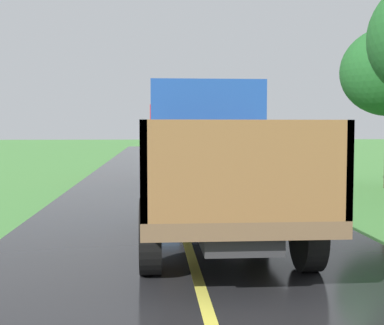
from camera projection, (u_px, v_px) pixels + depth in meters
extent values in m
cube|color=#2D2D30|center=(216.00, 209.00, 8.48)|extent=(0.90, 5.51, 0.24)
cube|color=brown|center=(216.00, 197.00, 8.47)|extent=(2.30, 5.80, 0.20)
cube|color=#1E479E|center=(204.00, 131.00, 10.34)|extent=(2.10, 1.90, 1.90)
cube|color=black|center=(200.00, 116.00, 11.27)|extent=(1.78, 0.02, 0.76)
cube|color=brown|center=(146.00, 161.00, 7.38)|extent=(0.08, 3.85, 1.10)
cube|color=brown|center=(300.00, 160.00, 7.54)|extent=(0.08, 3.85, 1.10)
cube|color=brown|center=(248.00, 171.00, 5.58)|extent=(2.30, 0.08, 1.10)
cube|color=brown|center=(210.00, 154.00, 9.34)|extent=(2.30, 0.08, 1.10)
cylinder|color=black|center=(151.00, 201.00, 10.20)|extent=(0.28, 1.00, 1.00)
cylinder|color=black|center=(257.00, 200.00, 10.36)|extent=(0.28, 1.00, 1.00)
cylinder|color=black|center=(150.00, 236.00, 6.83)|extent=(0.28, 1.00, 1.00)
cylinder|color=black|center=(308.00, 234.00, 6.98)|extent=(0.28, 1.00, 1.00)
ellipsoid|color=#9CB92E|center=(296.00, 195.00, 6.41)|extent=(0.55, 0.59, 0.51)
ellipsoid|color=#ABC51F|center=(240.00, 139.00, 8.51)|extent=(0.53, 0.48, 0.40)
ellipsoid|color=#A4CE1C|center=(220.00, 161.00, 8.29)|extent=(0.54, 0.66, 0.47)
ellipsoid|color=#A5BD22|center=(216.00, 197.00, 6.48)|extent=(0.40, 0.39, 0.45)
ellipsoid|color=#A3B921|center=(275.00, 143.00, 7.80)|extent=(0.43, 0.55, 0.36)
ellipsoid|color=#AAB81C|center=(282.00, 193.00, 6.85)|extent=(0.50, 0.61, 0.48)
ellipsoid|color=#9FC41F|center=(211.00, 141.00, 6.90)|extent=(0.55, 0.52, 0.49)
ellipsoid|color=#A6B62E|center=(189.00, 161.00, 7.83)|extent=(0.50, 0.62, 0.43)
ellipsoid|color=#A3B925|center=(193.00, 195.00, 6.33)|extent=(0.50, 0.47, 0.51)
cube|color=#2D2D30|center=(180.00, 166.00, 18.35)|extent=(0.90, 5.51, 0.24)
cube|color=brown|center=(180.00, 160.00, 18.33)|extent=(2.30, 5.80, 0.20)
cube|color=red|center=(177.00, 130.00, 20.21)|extent=(2.10, 1.90, 1.90)
cube|color=black|center=(176.00, 122.00, 21.13)|extent=(1.78, 0.02, 0.76)
cube|color=#2D517F|center=(148.00, 143.00, 17.24)|extent=(0.08, 3.85, 1.10)
cube|color=#2D517F|center=(215.00, 142.00, 17.40)|extent=(0.08, 3.85, 1.10)
cube|color=#2D517F|center=(185.00, 144.00, 15.44)|extent=(2.30, 0.08, 1.10)
cube|color=#2D517F|center=(179.00, 141.00, 19.20)|extent=(2.30, 0.08, 1.10)
cylinder|color=black|center=(150.00, 165.00, 20.06)|extent=(0.28, 1.00, 1.00)
cylinder|color=black|center=(205.00, 165.00, 20.22)|extent=(0.28, 1.00, 1.00)
cylinder|color=black|center=(150.00, 173.00, 16.69)|extent=(0.28, 1.00, 1.00)
cylinder|color=black|center=(215.00, 172.00, 16.84)|extent=(0.28, 1.00, 1.00)
ellipsoid|color=#ABBC2A|center=(172.00, 143.00, 18.50)|extent=(0.56, 0.62, 0.37)
ellipsoid|color=#ABC41F|center=(176.00, 152.00, 18.46)|extent=(0.45, 0.56, 0.38)
ellipsoid|color=#A2B826|center=(160.00, 154.00, 16.15)|extent=(0.44, 0.45, 0.38)
ellipsoid|color=#A2C91E|center=(180.00, 143.00, 18.00)|extent=(0.41, 0.43, 0.42)
ellipsoid|color=#99BF2C|center=(200.00, 151.00, 18.64)|extent=(0.47, 0.50, 0.51)
ellipsoid|color=#9DC730|center=(208.00, 145.00, 16.29)|extent=(0.57, 0.58, 0.39)
ellipsoid|color=#A3CF2C|center=(191.00, 146.00, 15.73)|extent=(0.43, 0.51, 0.44)
ellipsoid|color=#A4BA1D|center=(198.00, 155.00, 15.88)|extent=(0.46, 0.58, 0.50)
ellipsoid|color=#A1C422|center=(198.00, 155.00, 16.26)|extent=(0.45, 0.55, 0.47)
ellipsoid|color=#A9C131|center=(204.00, 156.00, 15.91)|extent=(0.46, 0.55, 0.41)
ellipsoid|color=#A8CC2E|center=(161.00, 154.00, 16.85)|extent=(0.42, 0.38, 0.50)
ellipsoid|color=#A6BB22|center=(165.00, 134.00, 15.99)|extent=(0.58, 0.70, 0.44)
ellipsoid|color=#B1CB2E|center=(185.00, 144.00, 18.19)|extent=(0.58, 0.54, 0.49)
ellipsoid|color=#A4BC1F|center=(171.00, 154.00, 17.17)|extent=(0.49, 0.57, 0.49)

